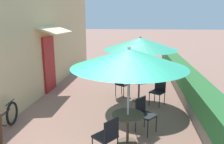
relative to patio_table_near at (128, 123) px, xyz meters
The scene contains 12 objects.
cafe_facade_wall 5.40m from the patio_table_near, 130.74° to the left, with size 0.98×11.39×4.20m.
planter_hedge 4.38m from the patio_table_near, 63.92° to the left, with size 0.60×10.39×1.01m.
patio_table_near is the anchor object (origin of this frame).
patio_umbrella_near 1.47m from the patio_table_near, 90.00° to the right, with size 2.43×2.43×2.20m.
cafe_chair_near_left 0.70m from the patio_table_near, 58.32° to the left, with size 0.56×0.56×0.87m.
cafe_chair_near_right 0.70m from the patio_table_near, 121.68° to the right, with size 0.56×0.56×0.87m.
patio_table_mid 2.75m from the patio_table_near, 84.84° to the left, with size 0.71×0.71×0.70m.
patio_umbrella_mid 3.11m from the patio_table_near, 84.84° to the left, with size 2.43×2.43×2.20m.
cafe_chair_mid_left 2.58m from the patio_table_near, 70.19° to the left, with size 0.55×0.55×0.87m.
cafe_chair_mid_right 3.07m from the patio_table_near, 97.13° to the left, with size 0.55×0.55×0.87m.
coffee_cup_mid 2.86m from the patio_table_near, 84.28° to the left, with size 0.07×0.07×0.09m.
bicycle_leaning 3.03m from the patio_table_near, behind, with size 0.26×1.62×0.71m.
Camera 1 is at (1.01, -2.78, 2.73)m, focal length 35.00 mm.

